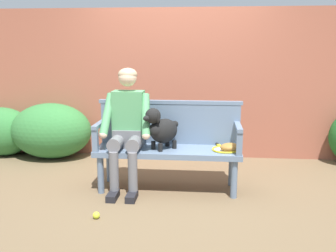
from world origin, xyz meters
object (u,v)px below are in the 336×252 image
object	(u,v)px
dog_on_bench	(161,128)
tennis_racket	(224,149)
person_seated	(127,124)
garden_bench	(168,154)
baseball_glove	(230,147)
tennis_ball	(96,215)

from	to	relation	value
dog_on_bench	tennis_racket	world-z (taller)	dog_on_bench
person_seated	tennis_racket	world-z (taller)	person_seated
dog_on_bench	tennis_racket	bearing A→B (deg)	4.49
garden_bench	person_seated	xyz separation A→B (m)	(-0.45, -0.01, 0.33)
person_seated	dog_on_bench	world-z (taller)	person_seated
person_seated	baseball_glove	xyz separation A→B (m)	(1.12, -0.05, -0.22)
baseball_glove	garden_bench	bearing A→B (deg)	159.72
garden_bench	tennis_racket	xyz separation A→B (m)	(0.61, 0.00, 0.07)
garden_bench	baseball_glove	bearing A→B (deg)	-5.07
baseball_glove	person_seated	bearing A→B (deg)	162.46
tennis_racket	baseball_glove	xyz separation A→B (m)	(0.06, -0.06, 0.04)
dog_on_bench	tennis_ball	size ratio (longest dim) A/B	7.06
dog_on_bench	baseball_glove	distance (m)	0.77
garden_bench	person_seated	bearing A→B (deg)	-178.18
garden_bench	dog_on_bench	bearing A→B (deg)	-143.17
dog_on_bench	baseball_glove	world-z (taller)	dog_on_bench
tennis_racket	tennis_ball	distance (m)	1.53
tennis_racket	dog_on_bench	bearing A→B (deg)	-175.51
baseball_glove	tennis_ball	bearing A→B (deg)	-163.79
tennis_racket	person_seated	bearing A→B (deg)	-179.16
person_seated	tennis_racket	size ratio (longest dim) A/B	2.31
baseball_glove	tennis_ball	distance (m)	1.56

